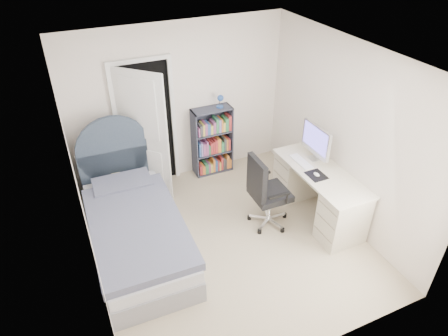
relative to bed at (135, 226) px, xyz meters
name	(u,v)px	position (x,y,z in m)	size (l,w,h in m)	color
room_shell	(229,163)	(1.14, -0.43, 0.93)	(3.50, 3.70, 2.60)	tan
door	(144,131)	(0.51, 1.15, 0.71)	(0.92, 0.62, 2.06)	black
bed	(135,226)	(0.00, 0.00, 0.00)	(1.15, 2.33, 1.42)	gray
nightstand	(120,183)	(0.02, 1.01, 0.02)	(0.35, 0.35, 0.53)	tan
floor_lamp	(140,153)	(0.42, 1.24, 0.31)	(0.22, 0.22, 1.54)	silver
bookcase	(213,143)	(1.63, 1.23, 0.22)	(0.64, 0.28, 1.37)	#343747
desk	(318,191)	(2.53, -0.46, 0.10)	(0.63, 1.58, 1.29)	beige
office_chair	(265,189)	(1.73, -0.33, 0.29)	(0.56, 0.58, 1.11)	silver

